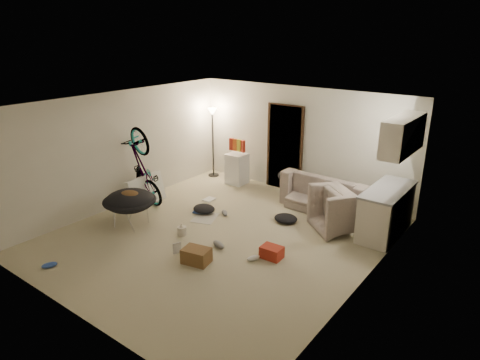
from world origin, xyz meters
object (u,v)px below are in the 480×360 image
Objects in this scene: mini_fridge at (237,169)px; drink_case_a at (196,256)px; floor_lamp at (213,128)px; kitchen_counter at (386,212)px; bicycle at (144,185)px; saucer_chair at (130,205)px; armchair at (346,214)px; drink_case_b at (272,252)px; juicer at (182,230)px; tv_box at (146,191)px; sofa at (327,196)px.

mini_fridge is 1.74× the size of drink_case_a.
floor_lamp is 4.95m from kitchen_counter.
bicycle is 1.06m from saucer_chair.
armchair reaches higher than drink_case_b.
juicer is (0.93, -2.94, -0.29)m from mini_fridge.
saucer_chair is 4.19× the size of juicer.
tv_box is at bearing 142.93° from drink_case_a.
bicycle is 2.38× the size of mini_fridge.
drink_case_a is at bearing -53.36° from floor_lamp.
armchair is at bearing 35.41° from saucer_chair.
kitchen_counter is 5.05m from tv_box.
tv_box is at bearing 8.73° from bicycle.
armchair is (-0.69, -0.24, -0.13)m from kitchen_counter.
mini_fridge is at bearing -0.93° from sofa.
floor_lamp is at bearing 11.06° from bicycle.
drink_case_b is 1.85m from juicer.
mini_fridge is 2.44m from tv_box.
kitchen_counter is at bearing 42.08° from drink_case_a.
sofa is 1.04× the size of bicycle.
tv_box is (-4.04, -1.54, 0.02)m from armchair.
tv_box is (-4.73, -1.77, -0.11)m from kitchen_counter.
bicycle is 1.78× the size of saucer_chair.
tv_box is at bearing 171.98° from drink_case_b.
sofa is 7.77× the size of juicer.
tv_box is (-0.76, -2.32, -0.06)m from mini_fridge.
drink_case_b is at bearing -45.39° from mini_fridge.
juicer is (-1.83, -0.31, -0.00)m from drink_case_b.
armchair is 3.19m from juicer.
drink_case_a is at bearing 101.21° from armchair.
saucer_chair is at bearing 50.56° from sofa.
tv_box reaches higher than armchair.
kitchen_counter is at bearing -122.33° from armchair.
mini_fridge reaches higher than armchair.
saucer_chair is 2.05m from drink_case_a.
saucer_chair is 2.88× the size of drink_case_b.
sofa is 3.50m from drink_case_a.
kitchen_counter is 3.88m from juicer.
mini_fridge is at bearing 133.31° from drink_case_b.
mini_fridge is at bearing 107.48° from juicer.
bicycle is (-4.04, -1.58, 0.18)m from armchair.
armchair is at bearing 138.66° from sofa.
armchair is at bearing -161.29° from kitchen_counter.
bicycle reaches higher than tv_box.
floor_lamp reaches higher than tv_box.
sofa is 1.85× the size of saucer_chair.
kitchen_counter reaches higher than drink_case_b.
drink_case_a is at bearing -29.74° from tv_box.
sofa is at bearing -3.95° from mini_fridge.
bicycle reaches higher than saucer_chair.
armchair is 4.23m from saucer_chair.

